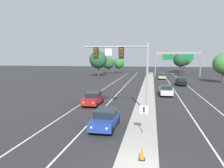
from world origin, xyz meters
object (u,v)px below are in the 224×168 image
object	(u,v)px
overhead_signal_mast	(126,63)
car_receding_silver	(166,90)
median_sign_post	(144,115)
traffic_cone_median_nose	(142,154)
car_receding_black	(181,82)
tree_far_right_c	(184,58)
tree_far_left_b	(108,63)
tree_far_left_c	(98,60)
car_oncoming_blue	(106,119)
highway_sign_gantry	(178,56)
car_receding_tan	(162,76)
tree_far_left_a	(119,63)
car_oncoming_red	(93,98)
tree_far_right_a	(223,64)
tree_far_right_b	(181,59)

from	to	relation	value
overhead_signal_mast	car_receding_silver	distance (m)	13.56
median_sign_post	traffic_cone_median_nose	distance (m)	4.53
median_sign_post	car_receding_black	xyz separation A→B (m)	(6.51, 31.72, -0.77)
traffic_cone_median_nose	tree_far_right_c	world-z (taller)	tree_far_right_c
tree_far_left_b	tree_far_left_c	world-z (taller)	tree_far_left_c
car_oncoming_blue	tree_far_left_b	world-z (taller)	tree_far_left_b
highway_sign_gantry	tree_far_right_c	xyz separation A→B (m)	(5.11, 23.57, -0.82)
overhead_signal_mast	car_oncoming_blue	distance (m)	7.11
car_receding_tan	tree_far_left_c	distance (m)	20.10
tree_far_left_a	car_oncoming_red	bearing A→B (deg)	-84.85
car_receding_black	tree_far_left_b	world-z (taller)	tree_far_left_b
tree_far_right_a	traffic_cone_median_nose	bearing A→B (deg)	-111.16
car_receding_black	car_oncoming_blue	bearing A→B (deg)	-107.60
car_receding_black	tree_far_left_a	xyz separation A→B (m)	(-18.04, 33.56, 2.82)
median_sign_post	car_oncoming_blue	distance (m)	3.47
overhead_signal_mast	car_receding_black	bearing A→B (deg)	71.07
car_receding_silver	tree_far_right_b	world-z (taller)	tree_far_right_b
car_receding_silver	car_receding_black	bearing A→B (deg)	74.03
tree_far_left_c	tree_far_left_b	bearing A→B (deg)	84.34
car_receding_black	tree_far_left_c	xyz separation A→B (m)	(-22.18, 18.52, 4.24)
car_oncoming_red	tree_far_left_b	xyz separation A→B (m)	(-8.06, 51.08, 2.94)
car_oncoming_blue	tree_far_left_b	bearing A→B (deg)	100.81
traffic_cone_median_nose	tree_far_left_a	bearing A→B (deg)	99.45
median_sign_post	tree_far_left_a	distance (m)	66.32
car_receding_silver	tree_far_left_c	bearing A→B (deg)	120.03
car_oncoming_blue	tree_far_left_c	size ratio (longest dim) A/B	0.58
tree_far_right_c	car_receding_black	bearing A→B (deg)	-98.37
car_oncoming_blue	traffic_cone_median_nose	distance (m)	6.46
tree_far_left_c	highway_sign_gantry	bearing A→B (deg)	6.77
overhead_signal_mast	tree_far_right_b	distance (m)	62.97
car_oncoming_blue	tree_far_left_c	distance (m)	50.80
car_receding_tan	tree_far_right_b	xyz separation A→B (m)	(7.54, 23.68, 4.23)
car_receding_black	tree_far_right_a	xyz separation A→B (m)	(9.74, 5.69, 3.57)
tree_far_right_b	median_sign_post	bearing A→B (deg)	-98.91
median_sign_post	tree_far_right_a	size ratio (longest dim) A/B	0.33
car_receding_silver	car_oncoming_blue	bearing A→B (deg)	-108.84
car_oncoming_blue	car_receding_tan	xyz separation A→B (m)	(6.32, 43.38, 0.00)
car_oncoming_blue	tree_far_left_c	xyz separation A→B (m)	(-12.49, 49.06, 4.24)
tree_far_right_a	tree_far_left_c	bearing A→B (deg)	158.10
tree_far_left_c	tree_far_right_b	xyz separation A→B (m)	(26.36, 18.00, -0.01)
car_receding_tan	tree_far_right_c	xyz separation A→B (m)	(9.97, 32.05, 4.52)
tree_far_left_c	tree_far_left_a	bearing A→B (deg)	74.61
median_sign_post	tree_far_left_a	xyz separation A→B (m)	(-11.52, 65.28, 2.06)
car_receding_silver	highway_sign_gantry	xyz separation A→B (m)	(5.30, 34.61, 5.34)
tree_far_left_a	car_receding_black	bearing A→B (deg)	-61.74
tree_far_left_c	overhead_signal_mast	bearing A→B (deg)	-72.74
highway_sign_gantry	tree_far_right_b	bearing A→B (deg)	80.00
highway_sign_gantry	tree_far_right_b	xyz separation A→B (m)	(2.68, 15.19, -1.12)
car_oncoming_blue	car_receding_black	distance (m)	32.04
car_oncoming_red	tree_far_left_c	xyz separation A→B (m)	(-9.13, 40.33, 4.24)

